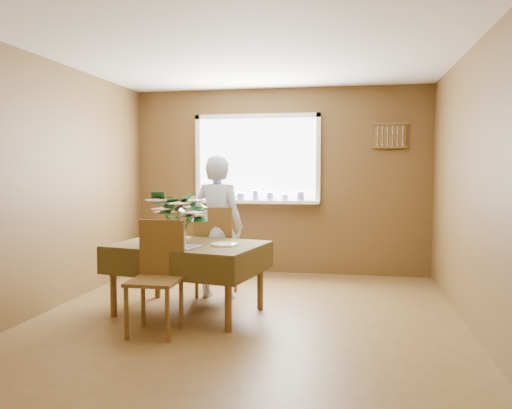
% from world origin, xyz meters
% --- Properties ---
extents(floor, '(4.50, 4.50, 0.00)m').
position_xyz_m(floor, '(0.00, 0.00, 0.00)').
color(floor, brown).
rests_on(floor, ground).
extents(ceiling, '(4.50, 4.50, 0.00)m').
position_xyz_m(ceiling, '(0.00, 0.00, 2.50)').
color(ceiling, white).
rests_on(ceiling, wall_back).
extents(wall_back, '(4.00, 0.00, 4.00)m').
position_xyz_m(wall_back, '(0.00, 2.25, 1.25)').
color(wall_back, brown).
rests_on(wall_back, floor).
extents(wall_front, '(4.00, 0.00, 4.00)m').
position_xyz_m(wall_front, '(0.00, -2.25, 1.25)').
color(wall_front, brown).
rests_on(wall_front, floor).
extents(wall_left, '(0.00, 4.50, 4.50)m').
position_xyz_m(wall_left, '(-2.00, 0.00, 1.25)').
color(wall_left, brown).
rests_on(wall_left, floor).
extents(wall_right, '(0.00, 4.50, 4.50)m').
position_xyz_m(wall_right, '(2.00, 0.00, 1.25)').
color(wall_right, brown).
rests_on(wall_right, floor).
extents(window_assembly, '(1.72, 0.20, 1.22)m').
position_xyz_m(window_assembly, '(-0.30, 2.19, 1.34)').
color(window_assembly, white).
rests_on(window_assembly, wall_back).
extents(spoon_rack, '(0.44, 0.05, 0.33)m').
position_xyz_m(spoon_rack, '(1.45, 2.22, 1.85)').
color(spoon_rack, brown).
rests_on(spoon_rack, wall_back).
extents(dining_table, '(1.58, 1.23, 0.70)m').
position_xyz_m(dining_table, '(-0.60, 0.15, 0.61)').
color(dining_table, brown).
rests_on(dining_table, floor).
extents(chair_far, '(0.45, 0.45, 1.00)m').
position_xyz_m(chair_far, '(-0.51, 0.81, 0.54)').
color(chair_far, brown).
rests_on(chair_far, floor).
extents(chair_near, '(0.42, 0.42, 0.97)m').
position_xyz_m(chair_near, '(-0.68, -0.43, 0.53)').
color(chair_near, brown).
rests_on(chair_near, floor).
extents(seated_woman, '(0.61, 0.43, 1.56)m').
position_xyz_m(seated_woman, '(-0.47, 0.79, 0.78)').
color(seated_woman, white).
rests_on(seated_woman, floor).
extents(flower_bouquet, '(0.54, 0.54, 0.46)m').
position_xyz_m(flower_bouquet, '(-0.62, -0.00, 0.99)').
color(flower_bouquet, white).
rests_on(flower_bouquet, dining_table).
extents(side_plate, '(0.33, 0.33, 0.01)m').
position_xyz_m(side_plate, '(-0.22, 0.11, 0.70)').
color(side_plate, white).
rests_on(side_plate, dining_table).
extents(table_knife, '(0.08, 0.23, 0.00)m').
position_xyz_m(table_knife, '(-0.47, -0.03, 0.70)').
color(table_knife, silver).
rests_on(table_knife, dining_table).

